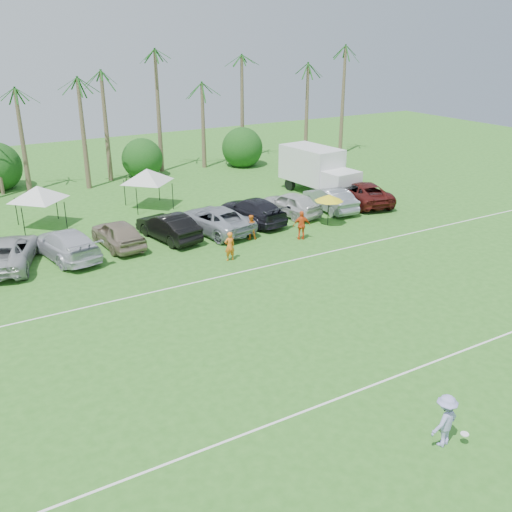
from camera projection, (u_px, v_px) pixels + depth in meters
ground at (366, 433)px, 18.92m from camera, size 120.00×120.00×0.00m
field_lines at (248, 331)px, 25.34m from camera, size 80.00×12.10×0.01m
palm_tree_4 at (15, 99)px, 44.78m from camera, size 2.40×2.40×8.90m
palm_tree_5 at (65, 85)px, 46.34m from camera, size 2.40×2.40×9.90m
palm_tree_6 at (113, 72)px, 47.90m from camera, size 2.40×2.40×10.90m
palm_tree_7 at (157, 60)px, 49.46m from camera, size 2.40×2.40×11.90m
palm_tree_8 at (210, 88)px, 52.76m from camera, size 2.40×2.40×8.90m
palm_tree_9 at (256, 76)px, 54.79m from camera, size 2.40×2.40×9.90m
palm_tree_10 at (299, 66)px, 56.82m from camera, size 2.40×2.40×10.90m
palm_tree_11 at (332, 56)px, 58.39m from camera, size 2.40×2.40×11.90m
bush_tree_2 at (138, 155)px, 52.37m from camera, size 4.00×4.00×4.00m
bush_tree_3 at (234, 145)px, 57.07m from camera, size 4.00×4.00×4.00m
sideline_player_a at (230, 246)px, 32.88m from camera, size 0.65×0.44×1.74m
sideline_player_b at (251, 227)px, 36.26m from camera, size 0.95×0.85×1.62m
sideline_player_c at (302, 225)px, 36.16m from camera, size 1.20×0.85×1.89m
box_truck at (319, 170)px, 46.00m from camera, size 3.35×7.38×3.69m
canopy_tent_left at (37, 186)px, 37.74m from camera, size 4.14×4.14×3.36m
canopy_tent_right at (147, 169)px, 42.05m from camera, size 4.27×4.27×3.46m
market_umbrella at (329, 198)px, 38.38m from camera, size 1.98×1.98×2.20m
frisbee_player at (445, 421)px, 18.10m from camera, size 1.31×0.96×1.83m
parked_car_2 at (7, 252)px, 32.04m from camera, size 4.67×6.72×1.71m
parked_car_3 at (66, 244)px, 33.25m from camera, size 3.43×6.22×1.71m
parked_car_4 at (118, 234)px, 34.98m from camera, size 2.41×5.15×1.71m
parked_car_5 at (168, 227)px, 36.22m from camera, size 2.78×5.43×1.71m
parked_car_6 at (214, 219)px, 37.60m from camera, size 3.95×6.56×1.71m
parked_car_7 at (252, 210)px, 39.51m from camera, size 3.08×6.12×1.71m
parked_car_8 at (290, 204)px, 41.03m from camera, size 3.02×5.32×1.71m
parked_car_9 at (330, 199)px, 42.13m from camera, size 2.19×5.30×1.71m
parked_car_10 at (362, 193)px, 43.74m from camera, size 4.13×6.61×1.71m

